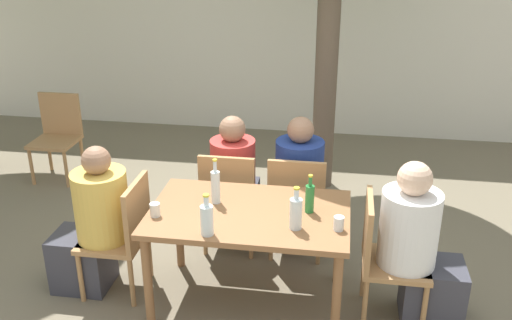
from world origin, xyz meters
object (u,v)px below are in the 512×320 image
at_px(person_seated_0, 93,227).
at_px(water_bottle_3, 296,213).
at_px(patio_chair_0, 124,231).
at_px(drinking_glass_1, 339,223).
at_px(patio_chair_4, 58,132).
at_px(drinking_glass_0, 155,210).
at_px(water_bottle_0, 216,186).
at_px(patio_chair_1, 383,252).
at_px(green_bottle_1, 310,198).
at_px(patio_chair_2, 230,196).
at_px(person_seated_3, 299,186).
at_px(dining_table_front, 249,222).
at_px(patio_chair_3, 297,201).
at_px(person_seated_2, 235,183).
at_px(water_bottle_2, 207,219).
at_px(person_seated_1, 419,251).

distance_m(person_seated_0, water_bottle_3, 1.52).
relative_size(patio_chair_0, drinking_glass_1, 9.46).
bearing_deg(patio_chair_4, drinking_glass_0, -49.17).
bearing_deg(person_seated_0, water_bottle_0, 95.91).
bearing_deg(patio_chair_1, green_bottle_1, 83.57).
relative_size(patio_chair_0, patio_chair_2, 1.00).
xyz_separation_m(person_seated_0, drinking_glass_1, (1.74, -0.16, 0.27)).
bearing_deg(person_seated_3, patio_chair_2, 23.11).
bearing_deg(water_bottle_3, green_bottle_1, 73.24).
relative_size(dining_table_front, patio_chair_0, 1.53).
relative_size(water_bottle_0, drinking_glass_0, 3.56).
height_order(patio_chair_3, person_seated_2, person_seated_2).
relative_size(water_bottle_0, drinking_glass_1, 3.50).
bearing_deg(water_bottle_3, water_bottle_2, -163.10).
bearing_deg(person_seated_0, patio_chair_3, 115.07).
bearing_deg(person_seated_0, drinking_glass_0, 73.22).
xyz_separation_m(patio_chair_4, green_bottle_1, (2.75, -1.80, 0.34)).
distance_m(person_seated_3, water_bottle_3, 1.12).
height_order(dining_table_front, patio_chair_2, patio_chair_2).
xyz_separation_m(person_seated_2, water_bottle_2, (0.06, -1.24, 0.33)).
distance_m(dining_table_front, drinking_glass_0, 0.64).
bearing_deg(person_seated_0, patio_chair_4, -146.93).
height_order(dining_table_front, patio_chair_3, patio_chair_3).
height_order(patio_chair_0, water_bottle_3, water_bottle_3).
bearing_deg(water_bottle_0, person_seated_1, -3.81).
xyz_separation_m(person_seated_1, water_bottle_0, (-1.39, 0.09, 0.33)).
height_order(person_seated_0, water_bottle_3, person_seated_0).
xyz_separation_m(patio_chair_3, green_bottle_1, (0.13, -0.60, 0.34)).
bearing_deg(patio_chair_1, patio_chair_2, 60.75).
bearing_deg(person_seated_3, drinking_glass_0, 50.29).
bearing_deg(person_seated_1, person_seated_0, 90.00).
height_order(patio_chair_0, water_bottle_0, water_bottle_0).
xyz_separation_m(person_seated_0, person_seated_3, (1.41, 0.89, 0.01)).
bearing_deg(water_bottle_2, patio_chair_2, 93.65).
distance_m(dining_table_front, patio_chair_0, 0.92).
relative_size(patio_chair_1, patio_chair_3, 1.00).
bearing_deg(water_bottle_2, water_bottle_3, 16.90).
height_order(person_seated_0, person_seated_3, person_seated_3).
bearing_deg(person_seated_3, person_seated_1, 134.23).
xyz_separation_m(patio_chair_0, patio_chair_1, (1.81, 0.00, 0.00)).
bearing_deg(green_bottle_1, person_seated_3, 98.91).
height_order(person_seated_1, water_bottle_3, person_seated_1).
height_order(patio_chair_4, green_bottle_1, green_bottle_1).
relative_size(patio_chair_2, person_seated_3, 0.77).
bearing_deg(patio_chair_2, person_seated_3, -156.89).
distance_m(water_bottle_0, water_bottle_3, 0.64).
xyz_separation_m(water_bottle_0, water_bottle_3, (0.58, -0.27, -0.01)).
height_order(patio_chair_3, person_seated_0, person_seated_0).
relative_size(person_seated_0, drinking_glass_0, 12.39).
relative_size(patio_chair_3, person_seated_2, 0.79).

